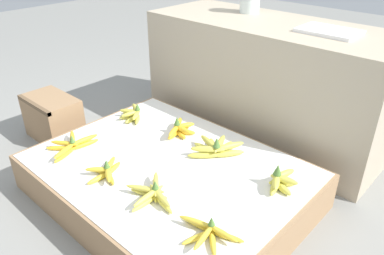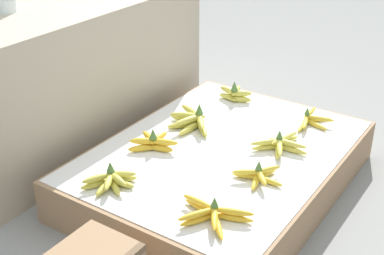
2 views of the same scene
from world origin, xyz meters
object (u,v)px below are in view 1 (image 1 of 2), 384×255
object	(u,v)px
wooden_crate	(53,118)
foam_tray_white	(329,31)
banana_bunch_front_right	(208,232)
banana_bunch_front_left	(71,145)
banana_bunch_middle_left	(133,114)
banana_bunch_middle_midleft	(179,129)
banana_bunch_front_midright	(153,193)
banana_bunch_middle_right	(280,181)
banana_bunch_front_midleft	(106,171)
banana_bunch_middle_midright	(216,148)

from	to	relation	value
wooden_crate	foam_tray_white	size ratio (longest dim) A/B	1.24
banana_bunch_front_right	foam_tray_white	distance (m)	1.21
wooden_crate	banana_bunch_front_left	distance (m)	0.52
banana_bunch_middle_left	banana_bunch_middle_midleft	size ratio (longest dim) A/B	0.97
banana_bunch_front_right	foam_tray_white	bearing A→B (deg)	97.14
banana_bunch_front_midright	banana_bunch_middle_right	size ratio (longest dim) A/B	1.31
banana_bunch_front_midright	banana_bunch_middle_midleft	size ratio (longest dim) A/B	1.27
banana_bunch_front_midleft	banana_bunch_middle_midright	world-z (taller)	banana_bunch_middle_midright
banana_bunch_front_right	banana_bunch_middle_midleft	bearing A→B (deg)	142.18
banana_bunch_front_midright	banana_bunch_middle_left	distance (m)	0.75
banana_bunch_front_right	banana_bunch_middle_midleft	xyz separation A→B (m)	(-0.61, 0.47, 0.01)
banana_bunch_front_midright	banana_bunch_middle_midright	size ratio (longest dim) A/B	0.97
banana_bunch_front_left	banana_bunch_middle_left	world-z (taller)	banana_bunch_middle_left
banana_bunch_front_midleft	banana_bunch_middle_right	distance (m)	0.78
banana_bunch_front_midleft	banana_bunch_middle_midright	bearing A→B (deg)	62.67
banana_bunch_middle_right	foam_tray_white	bearing A→B (deg)	104.85
banana_bunch_middle_midleft	banana_bunch_front_right	bearing A→B (deg)	-37.82
banana_bunch_middle_midright	banana_bunch_middle_left	bearing A→B (deg)	-177.26
banana_bunch_middle_right	foam_tray_white	size ratio (longest dim) A/B	0.66
banana_bunch_middle_left	banana_bunch_middle_right	distance (m)	0.98
wooden_crate	banana_bunch_middle_midleft	distance (m)	0.85
banana_bunch_front_left	foam_tray_white	world-z (taller)	foam_tray_white
banana_bunch_middle_midleft	foam_tray_white	world-z (taller)	foam_tray_white
banana_bunch_front_midright	foam_tray_white	world-z (taller)	foam_tray_white
banana_bunch_middle_right	banana_bunch_front_left	bearing A→B (deg)	-154.67
banana_bunch_front_midleft	banana_bunch_middle_midleft	xyz separation A→B (m)	(-0.02, 0.50, 0.01)
banana_bunch_middle_midleft	banana_bunch_middle_right	distance (m)	0.65
banana_bunch_front_right	banana_bunch_front_left	bearing A→B (deg)	-179.41
banana_bunch_front_midleft	banana_bunch_front_midright	size ratio (longest dim) A/B	0.81
wooden_crate	banana_bunch_front_midright	xyz separation A→B (m)	(1.08, -0.14, 0.08)
wooden_crate	banana_bunch_front_right	bearing A→B (deg)	-6.14
banana_bunch_middle_midleft	banana_bunch_middle_midright	world-z (taller)	banana_bunch_middle_midright
wooden_crate	banana_bunch_middle_right	world-z (taller)	banana_bunch_middle_right
banana_bunch_middle_midleft	banana_bunch_middle_right	world-z (taller)	banana_bunch_middle_right
banana_bunch_middle_right	foam_tray_white	xyz separation A→B (m)	(-0.17, 0.65, 0.49)
banana_bunch_middle_midleft	banana_bunch_front_midleft	bearing A→B (deg)	-87.17
banana_bunch_middle_midright	banana_bunch_front_left	bearing A→B (deg)	-140.77
wooden_crate	foam_tray_white	distance (m)	1.67
banana_bunch_front_midleft	banana_bunch_middle_midright	distance (m)	0.54
wooden_crate	foam_tray_white	xyz separation A→B (m)	(1.26, 0.94, 0.58)
banana_bunch_front_midleft	banana_bunch_front_right	bearing A→B (deg)	2.70
banana_bunch_front_left	banana_bunch_middle_midleft	xyz separation A→B (m)	(0.29, 0.48, 0.00)
wooden_crate	banana_bunch_middle_midright	distance (m)	1.10
banana_bunch_front_midright	banana_bunch_middle_midright	bearing A→B (deg)	93.49
wooden_crate	banana_bunch_front_right	world-z (taller)	wooden_crate
banana_bunch_front_midleft	banana_bunch_middle_right	size ratio (longest dim) A/B	1.07
banana_bunch_front_left	foam_tray_white	xyz separation A→B (m)	(0.77, 1.10, 0.50)
banana_bunch_middle_midleft	banana_bunch_middle_right	size ratio (longest dim) A/B	1.04
banana_bunch_front_left	banana_bunch_middle_midright	distance (m)	0.73
banana_bunch_front_midleft	banana_bunch_front_left	bearing A→B (deg)	176.69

